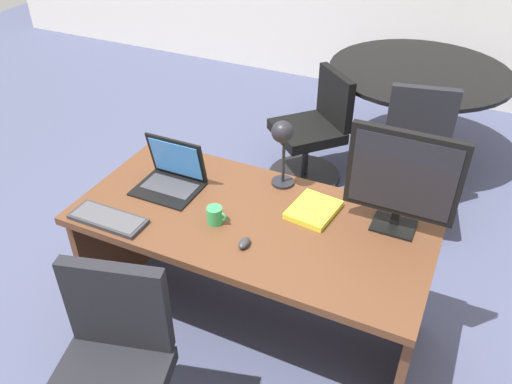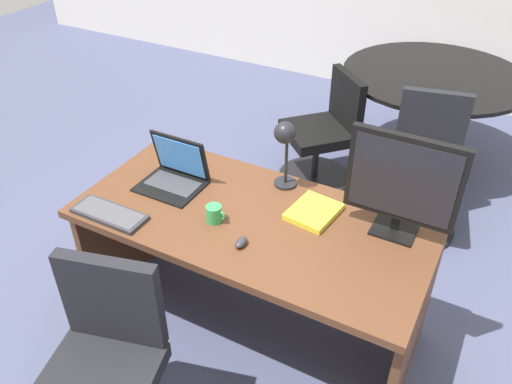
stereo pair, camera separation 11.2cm
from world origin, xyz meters
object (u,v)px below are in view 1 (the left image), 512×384
at_px(monitor, 403,177).
at_px(laptop, 173,171).
at_px(mouse, 244,243).
at_px(book, 313,210).
at_px(meeting_chair_near, 313,138).
at_px(desk_lamp, 282,140).
at_px(meeting_table, 416,91).
at_px(desk, 257,243).
at_px(keyboard, 108,219).
at_px(coffee_mug, 215,215).
at_px(meeting_chair_far, 412,173).

height_order(monitor, laptop, monitor).
xyz_separation_m(mouse, book, (0.20, 0.37, -0.00)).
relative_size(mouse, meeting_chair_near, 0.09).
bearing_deg(desk_lamp, laptop, -156.82).
relative_size(monitor, meeting_table, 0.36).
distance_m(desk, meeting_chair_near, 1.52).
distance_m(laptop, keyboard, 0.42).
relative_size(keyboard, coffee_mug, 3.78).
bearing_deg(laptop, meeting_table, 67.15).
distance_m(monitor, meeting_chair_near, 1.72).
relative_size(desk_lamp, meeting_chair_far, 0.41).
bearing_deg(monitor, desk_lamp, 171.82).
xyz_separation_m(monitor, meeting_chair_far, (-0.07, 1.11, -0.66)).
bearing_deg(meeting_chair_far, meeting_chair_near, 164.84).
xyz_separation_m(monitor, mouse, (-0.58, -0.42, -0.26)).
relative_size(keyboard, desk_lamp, 1.00).
distance_m(keyboard, desk_lamp, 0.93).
distance_m(desk, keyboard, 0.75).
height_order(desk, keyboard, keyboard).
bearing_deg(desk, meeting_table, 79.61).
xyz_separation_m(desk_lamp, meeting_table, (0.37, 1.89, -0.44)).
height_order(meeting_table, meeting_chair_far, meeting_chair_far).
xyz_separation_m(desk, book, (0.26, 0.11, 0.22)).
bearing_deg(coffee_mug, meeting_table, 76.96).
height_order(monitor, meeting_chair_near, monitor).
xyz_separation_m(keyboard, meeting_table, (1.01, 2.51, -0.18)).
bearing_deg(coffee_mug, meeting_chair_near, 92.75).
bearing_deg(keyboard, mouse, 9.52).
bearing_deg(book, meeting_table, 86.15).
height_order(desk_lamp, coffee_mug, desk_lamp).
xyz_separation_m(keyboard, meeting_chair_near, (0.39, 1.86, -0.41)).
relative_size(coffee_mug, meeting_chair_far, 0.11).
bearing_deg(mouse, desk_lamp, 93.98).
bearing_deg(desk, meeting_chair_far, 65.83).
bearing_deg(coffee_mug, keyboard, -156.40).
bearing_deg(monitor, laptop, -173.24).
bearing_deg(meeting_chair_near, book, -70.92).
height_order(mouse, book, mouse).
xyz_separation_m(coffee_mug, meeting_chair_near, (-0.08, 1.65, -0.44)).
bearing_deg(meeting_chair_near, mouse, -80.91).
xyz_separation_m(desk, coffee_mug, (-0.14, -0.16, 0.25)).
bearing_deg(keyboard, laptop, 73.70).
xyz_separation_m(monitor, laptop, (-1.13, -0.13, -0.20)).
xyz_separation_m(desk, meeting_table, (0.39, 2.14, 0.04)).
relative_size(desk, coffee_mug, 17.16).
distance_m(desk, coffee_mug, 0.33).
bearing_deg(meeting_chair_far, monitor, -86.63).
relative_size(monitor, coffee_mug, 5.02).
bearing_deg(meeting_table, keyboard, -111.84).
xyz_separation_m(laptop, keyboard, (-0.12, -0.40, -0.07)).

